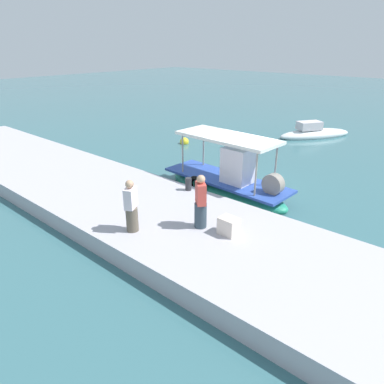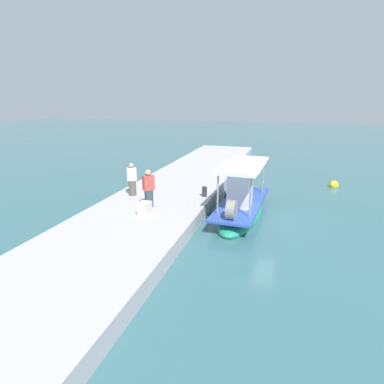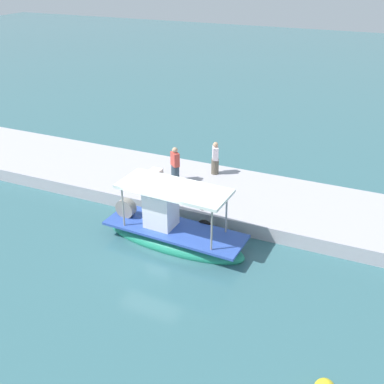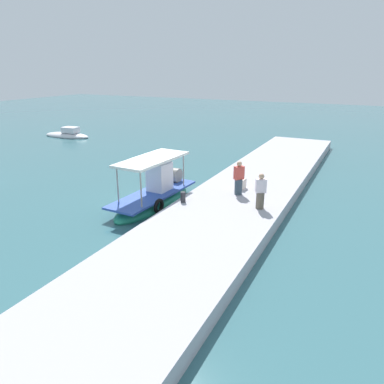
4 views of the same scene
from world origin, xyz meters
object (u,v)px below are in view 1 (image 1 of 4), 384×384
(main_fishing_boat, at_px, (228,183))
(fisherman_near_bollard, at_px, (131,208))
(mooring_bollard, at_px, (188,184))
(marker_buoy, at_px, (184,142))
(cargo_crate, at_px, (229,226))
(fisherman_by_crate, at_px, (201,204))
(moored_boat_near, at_px, (314,134))

(main_fishing_boat, distance_m, fisherman_near_bollard, 5.44)
(mooring_bollard, xyz_separation_m, marker_buoy, (-6.15, 6.63, -0.75))
(main_fishing_boat, bearing_deg, cargo_crate, -54.48)
(mooring_bollard, relative_size, marker_buoy, 0.88)
(fisherman_near_bollard, height_order, mooring_bollard, fisherman_near_bollard)
(fisherman_near_bollard, relative_size, mooring_bollard, 3.29)
(fisherman_near_bollard, distance_m, fisherman_by_crate, 2.06)
(cargo_crate, bearing_deg, main_fishing_boat, 125.52)
(mooring_bollard, bearing_deg, fisherman_near_bollard, -76.87)
(main_fishing_boat, height_order, cargo_crate, main_fishing_boat)
(fisherman_by_crate, height_order, mooring_bollard, fisherman_by_crate)
(fisherman_by_crate, xyz_separation_m, marker_buoy, (-8.36, 8.59, -1.27))
(cargo_crate, bearing_deg, moored_boat_near, 103.89)
(marker_buoy, bearing_deg, main_fishing_boat, -35.46)
(main_fishing_boat, xyz_separation_m, cargo_crate, (2.60, -3.64, 0.41))
(fisherman_near_bollard, distance_m, mooring_bollard, 3.59)
(mooring_bollard, bearing_deg, main_fishing_boat, 74.74)
(cargo_crate, height_order, marker_buoy, cargo_crate)
(moored_boat_near, bearing_deg, mooring_bollard, -87.11)
(mooring_bollard, bearing_deg, moored_boat_near, 92.89)
(cargo_crate, xyz_separation_m, marker_buoy, (-9.26, 8.39, -0.77))
(mooring_bollard, distance_m, cargo_crate, 3.58)
(main_fishing_boat, height_order, fisherman_by_crate, main_fishing_boat)
(fisherman_near_bollard, distance_m, cargo_crate, 2.91)
(main_fishing_boat, xyz_separation_m, fisherman_near_bollard, (0.29, -5.36, 0.89))
(cargo_crate, bearing_deg, mooring_bollard, 150.60)
(mooring_bollard, bearing_deg, cargo_crate, -29.40)
(fisherman_by_crate, distance_m, moored_boat_near, 15.89)
(main_fishing_boat, distance_m, mooring_bollard, 2.00)
(marker_buoy, relative_size, moored_boat_near, 0.11)
(cargo_crate, bearing_deg, fisherman_near_bollard, -143.40)
(fisherman_near_bollard, distance_m, marker_buoy, 12.33)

